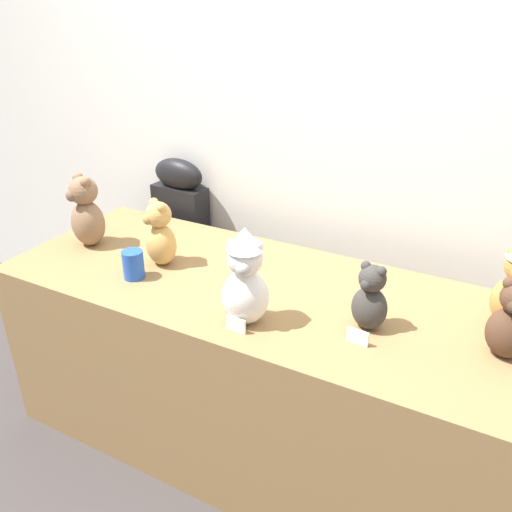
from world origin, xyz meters
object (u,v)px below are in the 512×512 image
Objects in this scene: teddy_bear_cocoa at (512,322)px; teddy_bear_snow at (245,278)px; instrument_case at (184,252)px; teddy_bear_honey at (160,235)px; party_cup_blue at (133,264)px; teddy_bear_charcoal at (370,299)px; teddy_bear_mocha at (86,213)px; display_table at (256,367)px.

teddy_bear_snow reaches higher than teddy_bear_cocoa.
instrument_case is 3.78× the size of teddy_bear_honey.
party_cup_blue is (0.27, -0.68, 0.30)m from instrument_case.
teddy_bear_charcoal is at bearing -22.66° from instrument_case.
teddy_bear_mocha is at bearing 158.28° from party_cup_blue.
party_cup_blue reaches higher than display_table.
teddy_bear_snow reaches higher than display_table.
teddy_bear_honey is (-0.41, -0.02, 0.51)m from display_table.
party_cup_blue is at bearing -158.97° from display_table.
teddy_bear_honey is at bearing -57.00° from instrument_case.
display_table is 5.81× the size of teddy_bear_snow.
teddy_bear_mocha is 0.40m from party_cup_blue.
teddy_bear_cocoa is at bearing -14.79° from instrument_case.
party_cup_blue is at bearing -63.93° from instrument_case.
instrument_case is 2.99× the size of teddy_bear_snow.
teddy_bear_mocha is at bearing -174.82° from teddy_bear_cocoa.
display_table is 0.60m from teddy_bear_snow.
teddy_bear_honey is at bearing -169.91° from teddy_bear_charcoal.
instrument_case reaches higher than teddy_bear_charcoal.
display_table is at bearing -176.42° from teddy_bear_cocoa.
party_cup_blue is at bearing -72.59° from teddy_bear_honey.
teddy_bear_mocha is 1.22× the size of teddy_bear_cocoa.
display_table is at bearing 86.94° from teddy_bear_snow.
teddy_bear_charcoal is at bearing -9.11° from display_table.
instrument_case is 3.97× the size of teddy_bear_cocoa.
teddy_bear_honey is at bearing 134.12° from teddy_bear_snow.
teddy_bear_mocha is at bearing -94.88° from instrument_case.
teddy_bear_honey is at bearing -176.74° from display_table.
instrument_case is 1.34m from teddy_bear_charcoal.
teddy_bear_honey is 0.54m from teddy_bear_snow.
display_table is 0.99m from teddy_bear_cocoa.
teddy_bear_charcoal is (0.45, -0.07, 0.49)m from display_table.
teddy_bear_mocha is 0.92× the size of teddy_bear_snow.
party_cup_blue is at bearing -160.53° from teddy_bear_charcoal.
teddy_bear_honey is 0.86m from teddy_bear_charcoal.
teddy_bear_cocoa is (0.40, 0.05, 0.01)m from teddy_bear_charcoal.
teddy_bear_mocha reaches higher than party_cup_blue.
teddy_bear_charcoal is at bearing 19.57° from teddy_bear_mocha.
teddy_bear_mocha is 1.35× the size of teddy_bear_charcoal.
teddy_bear_cocoa reaches higher than instrument_case.
teddy_bear_honey is (0.30, -0.54, 0.37)m from instrument_case.
display_table is 0.64m from party_cup_blue.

